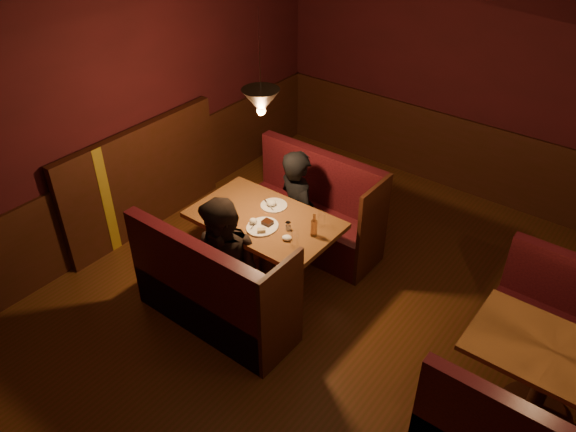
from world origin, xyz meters
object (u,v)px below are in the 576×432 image
Objects in this scene: main_bench_far at (315,217)px; second_table at (548,368)px; main_bench_near at (211,298)px; diner_a at (298,190)px; main_table at (266,233)px; second_bench_far at (572,332)px; diner_b at (223,246)px.

main_bench_far reaches higher than second_table.
diner_a is at bearing 91.95° from main_bench_near.
main_table is 0.91× the size of main_bench_near.
second_bench_far is (2.83, -0.01, -0.04)m from main_bench_far.
main_table is 0.89m from main_bench_near.
diner_b is at bearing 95.82° from main_bench_near.
second_bench_far is at bearing -151.93° from diner_a.
second_table is 0.77× the size of diner_b.
diner_a is at bearing 169.76° from second_table.
second_table is 0.79m from second_bench_far.
main_table is at bearing 88.92° from diner_b.
main_table is 1.17× the size of second_table.
second_bench_far is 0.85× the size of diner_a.
second_table is (2.82, 0.07, -0.08)m from main_table.
second_bench_far is at bearing 16.28° from main_table.
diner_b is at bearing -153.11° from second_bench_far.
second_table is at bearing -92.20° from second_bench_far.
diner_b is at bearing -166.31° from second_table.
main_bench_near is 1.51m from diner_a.
diner_b is (-2.82, -0.69, 0.29)m from second_table.
main_bench_far is at bearing -77.51° from diner_a.
main_bench_near is at bearing -90.00° from main_bench_far.
main_bench_far is at bearing 88.91° from main_table.
diner_b is (0.03, -1.20, -0.00)m from diner_a.
main_bench_far is (0.02, 0.84, -0.26)m from main_table.
second_table is at bearing 13.31° from diner_b.
main_bench_far reaches higher than main_table.
main_bench_far is 2.83m from second_bench_far.
main_table is at bearing 91.08° from main_bench_near.
main_bench_far is 0.99× the size of diner_a.
second_bench_far is at bearing 87.80° from second_table.
second_table is 0.90× the size of second_bench_far.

